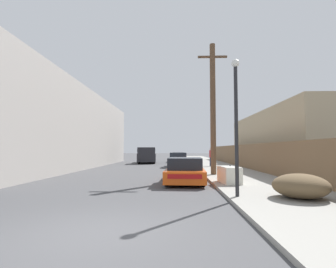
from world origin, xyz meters
The scene contains 14 objects.
ground_plane centered at (0.00, 0.00, 0.00)m, with size 220.00×220.00×0.00m, color #444447.
sidewalk_curb centered at (5.30, 23.50, 0.06)m, with size 4.20×63.00×0.12m, color gray.
discarded_fridge centered at (3.94, 6.97, 0.49)m, with size 0.86×1.63×0.76m.
parked_sports_car_red centered at (1.99, 7.96, 0.56)m, with size 2.00×4.60×1.22m.
car_parked_mid centered at (1.74, 19.47, 0.62)m, with size 1.77×4.16×1.33m.
car_parked_far centered at (1.80, 29.00, 0.60)m, with size 1.78×4.19×1.26m.
pickup_truck centered at (-1.90, 25.87, 0.93)m, with size 2.43×5.36×1.86m.
utility_pole centered at (3.80, 10.95, 4.22)m, with size 1.80×0.34×8.02m.
street_lamp centered at (3.51, 3.56, 2.73)m, with size 0.26×0.26×4.47m.
brush_pile centered at (5.40, 3.32, 0.50)m, with size 1.66×1.74×0.75m.
wooden_fence centered at (7.25, 18.63, 1.08)m, with size 0.08×35.52×1.91m, color brown.
building_left_block centered at (-9.21, 18.09, 3.36)m, with size 7.00×25.82×6.72m, color gray.
building_right_house centered at (11.49, 17.82, 2.39)m, with size 6.00×17.20×4.77m, color tan.
pedestrian centered at (4.69, 18.70, 0.97)m, with size 0.34×0.34×1.66m.
Camera 1 is at (1.55, -4.98, 1.62)m, focal length 28.00 mm.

